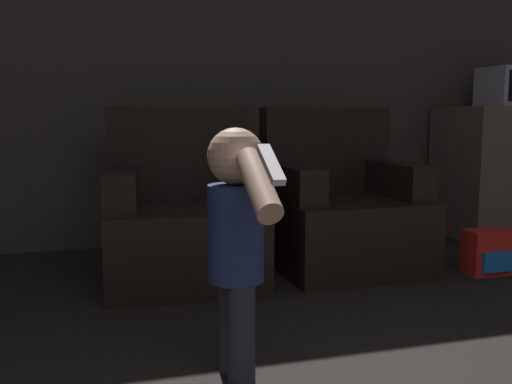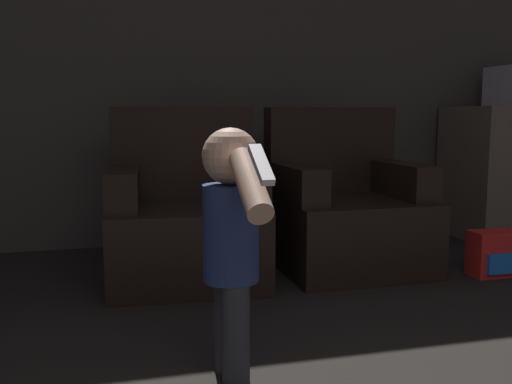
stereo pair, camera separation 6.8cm
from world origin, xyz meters
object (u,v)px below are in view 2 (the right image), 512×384
person_toddler (231,233)px  armchair_left (186,219)px  toy_backpack (493,254)px  armchair_right (345,212)px

person_toddler → armchair_left: bearing=-4.6°
armchair_left → toy_backpack: 1.73m
armchair_right → person_toddler: 1.59m
armchair_left → person_toddler: armchair_left is taller
armchair_right → person_toddler: bearing=-127.9°
armchair_right → toy_backpack: size_ratio=3.67×
armchair_right → toy_backpack: 0.85m
armchair_left → armchair_right: size_ratio=1.00×
person_toddler → armchair_right: bearing=-41.2°
person_toddler → toy_backpack: size_ratio=3.34×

